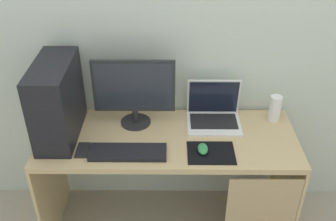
{
  "coord_description": "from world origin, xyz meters",
  "views": [
    {
      "loc": [
        0.01,
        -1.82,
        2.1
      ],
      "look_at": [
        0.0,
        0.0,
        0.91
      ],
      "focal_mm": 41.82,
      "sensor_mm": 36.0,
      "label": 1
    }
  ],
  "objects_px": {
    "laptop": "(214,114)",
    "mouse_left": "(203,149)",
    "cell_phone": "(83,150)",
    "speaker": "(275,108)",
    "keyboard": "(128,152)",
    "monitor": "(134,91)",
    "pc_tower": "(57,101)"
  },
  "relations": [
    {
      "from": "pc_tower",
      "to": "keyboard",
      "type": "bearing_deg",
      "value": -25.03
    },
    {
      "from": "speaker",
      "to": "keyboard",
      "type": "xyz_separation_m",
      "value": [
        -0.87,
        -0.34,
        -0.07
      ]
    },
    {
      "from": "laptop",
      "to": "keyboard",
      "type": "height_order",
      "value": "laptop"
    },
    {
      "from": "pc_tower",
      "to": "laptop",
      "type": "distance_m",
      "value": 0.92
    },
    {
      "from": "cell_phone",
      "to": "keyboard",
      "type": "bearing_deg",
      "value": -5.69
    },
    {
      "from": "pc_tower",
      "to": "keyboard",
      "type": "height_order",
      "value": "pc_tower"
    },
    {
      "from": "keyboard",
      "to": "speaker",
      "type": "bearing_deg",
      "value": 21.46
    },
    {
      "from": "laptop",
      "to": "speaker",
      "type": "height_order",
      "value": "laptop"
    },
    {
      "from": "keyboard",
      "to": "cell_phone",
      "type": "distance_m",
      "value": 0.25
    },
    {
      "from": "monitor",
      "to": "mouse_left",
      "type": "xyz_separation_m",
      "value": [
        0.39,
        -0.27,
        -0.2
      ]
    },
    {
      "from": "laptop",
      "to": "keyboard",
      "type": "distance_m",
      "value": 0.59
    },
    {
      "from": "monitor",
      "to": "speaker",
      "type": "height_order",
      "value": "monitor"
    },
    {
      "from": "mouse_left",
      "to": "cell_phone",
      "type": "xyz_separation_m",
      "value": [
        -0.66,
        0.01,
        -0.02
      ]
    },
    {
      "from": "laptop",
      "to": "speaker",
      "type": "bearing_deg",
      "value": 2.98
    },
    {
      "from": "laptop",
      "to": "speaker",
      "type": "distance_m",
      "value": 0.37
    },
    {
      "from": "pc_tower",
      "to": "keyboard",
      "type": "distance_m",
      "value": 0.49
    },
    {
      "from": "pc_tower",
      "to": "monitor",
      "type": "relative_size",
      "value": 0.99
    },
    {
      "from": "mouse_left",
      "to": "cell_phone",
      "type": "height_order",
      "value": "mouse_left"
    },
    {
      "from": "keyboard",
      "to": "mouse_left",
      "type": "distance_m",
      "value": 0.41
    },
    {
      "from": "monitor",
      "to": "cell_phone",
      "type": "relative_size",
      "value": 3.66
    },
    {
      "from": "pc_tower",
      "to": "speaker",
      "type": "distance_m",
      "value": 1.28
    },
    {
      "from": "laptop",
      "to": "cell_phone",
      "type": "distance_m",
      "value": 0.8
    },
    {
      "from": "monitor",
      "to": "speaker",
      "type": "distance_m",
      "value": 0.86
    },
    {
      "from": "keyboard",
      "to": "cell_phone",
      "type": "relative_size",
      "value": 3.23
    },
    {
      "from": "laptop",
      "to": "speaker",
      "type": "relative_size",
      "value": 1.96
    },
    {
      "from": "keyboard",
      "to": "mouse_left",
      "type": "relative_size",
      "value": 4.38
    },
    {
      "from": "monitor",
      "to": "keyboard",
      "type": "xyz_separation_m",
      "value": [
        -0.02,
        -0.29,
        -0.21
      ]
    },
    {
      "from": "speaker",
      "to": "cell_phone",
      "type": "height_order",
      "value": "speaker"
    },
    {
      "from": "laptop",
      "to": "mouse_left",
      "type": "height_order",
      "value": "laptop"
    },
    {
      "from": "speaker",
      "to": "keyboard",
      "type": "distance_m",
      "value": 0.93
    },
    {
      "from": "mouse_left",
      "to": "cell_phone",
      "type": "distance_m",
      "value": 0.66
    },
    {
      "from": "laptop",
      "to": "pc_tower",
      "type": "bearing_deg",
      "value": -171.51
    }
  ]
}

